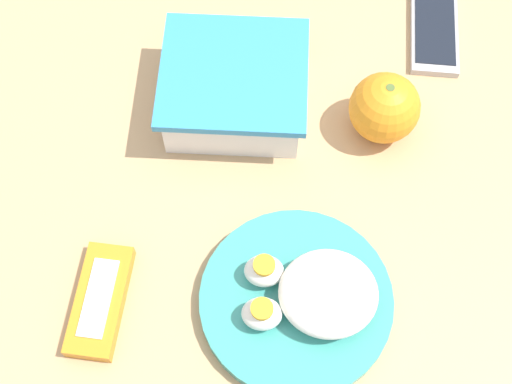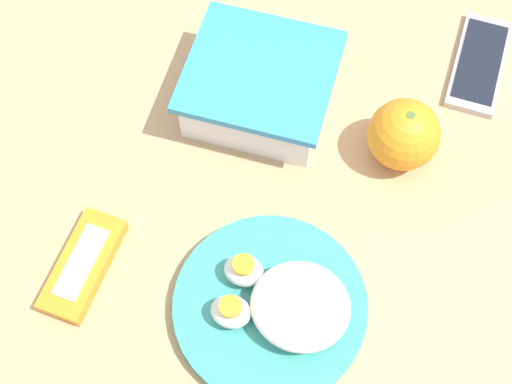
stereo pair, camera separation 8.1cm
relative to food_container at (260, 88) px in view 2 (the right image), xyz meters
The scene contains 7 objects.
ground_plane 0.79m from the food_container, 73.97° to the right, with size 10.00×10.00×0.00m, color gray.
table 0.19m from the food_container, 73.97° to the right, with size 1.28×0.93×0.74m.
food_container is the anchor object (origin of this frame).
orange_fruit 0.18m from the food_container, ahead, with size 0.09×0.09×0.09m.
rice_plate 0.27m from the food_container, 70.24° to the right, with size 0.21×0.21×0.06m.
candy_bar 0.30m from the food_container, 115.83° to the right, with size 0.06×0.13×0.02m.
cell_phone 0.29m from the food_container, 27.26° to the left, with size 0.07×0.16×0.01m.
Camera 2 is at (0.10, -0.35, 1.50)m, focal length 50.00 mm.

